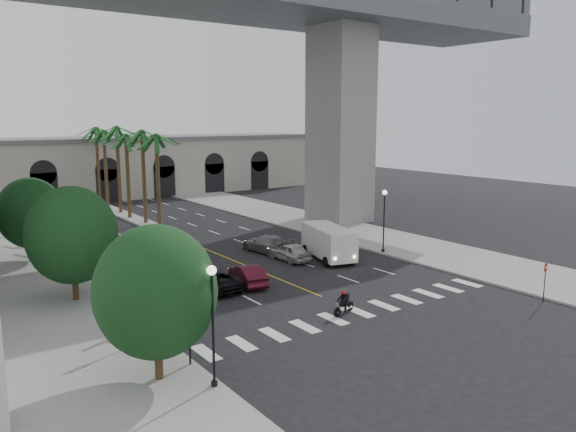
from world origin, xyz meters
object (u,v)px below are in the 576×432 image
object	(u,v)px
car_d	(267,244)
cargo_van	(329,241)
motorcycle_rider	(344,303)
pedestrian_a	(121,300)
pedestrian_b	(123,321)
do_not_enter_sign	(545,273)
lamp_post_left_near	(213,316)
car_b	(248,275)
car_c	(211,280)
traffic_signal_near	(189,315)
lamp_post_right	(384,216)
car_a	(290,252)
car_e	(136,244)
traffic_signal_far	(154,292)
lamp_post_left_far	(73,232)

from	to	relation	value
car_d	cargo_van	xyz separation A→B (m)	(2.75, -4.85, 0.72)
motorcycle_rider	pedestrian_a	distance (m)	12.86
pedestrian_a	pedestrian_b	xyz separation A→B (m)	(-1.12, -3.49, 0.04)
do_not_enter_sign	pedestrian_b	bearing A→B (deg)	144.31
lamp_post_left_near	cargo_van	world-z (taller)	lamp_post_left_near
car_b	car_c	world-z (taller)	car_b
traffic_signal_near	car_c	distance (m)	11.80
lamp_post_right	cargo_van	bearing A→B (deg)	166.95
pedestrian_b	car_d	bearing A→B (deg)	58.58
car_a	pedestrian_b	distance (m)	18.14
cargo_van	do_not_enter_sign	world-z (taller)	cargo_van
lamp_post_left_near	car_d	xyz separation A→B (m)	(15.09, 19.00, -2.48)
car_a	lamp_post_left_near	bearing A→B (deg)	45.19
car_a	car_e	size ratio (longest dim) A/B	1.03
do_not_enter_sign	car_a	bearing A→B (deg)	97.84
traffic_signal_far	cargo_van	xyz separation A→B (m)	(17.74, 7.65, -1.05)
car_d	pedestrian_b	xyz separation A→B (m)	(-16.31, -11.41, 0.22)
lamp_post_left_near	pedestrian_b	xyz separation A→B (m)	(-1.22, 7.59, -2.26)
traffic_signal_near	car_b	size ratio (longest dim) A/B	0.86
lamp_post_left_far	do_not_enter_sign	xyz separation A→B (m)	(21.90, -22.74, -1.39)
traffic_signal_far	cargo_van	size ratio (longest dim) A/B	0.56
cargo_van	traffic_signal_far	bearing A→B (deg)	-140.74
motorcycle_rider	do_not_enter_sign	bearing A→B (deg)	-42.67
traffic_signal_far	car_a	bearing A→B (deg)	31.29
car_d	cargo_van	distance (m)	5.62
lamp_post_left_near	car_d	bearing A→B (deg)	51.54
motorcycle_rider	car_b	xyz separation A→B (m)	(-1.59, 8.13, 0.06)
lamp_post_right	lamp_post_left_far	bearing A→B (deg)	160.67
car_b	pedestrian_a	bearing A→B (deg)	16.91
cargo_van	lamp_post_left_near	bearing A→B (deg)	-125.65
car_b	pedestrian_a	distance (m)	9.05
lamp_post_left_near	car_d	world-z (taller)	lamp_post_left_near
car_c	cargo_van	size ratio (longest dim) A/B	0.77
pedestrian_b	do_not_enter_sign	xyz separation A→B (m)	(23.12, -9.32, 0.87)
car_d	do_not_enter_sign	distance (m)	21.85
motorcycle_rider	car_a	size ratio (longest dim) A/B	0.46
motorcycle_rider	car_e	distance (m)	22.11
car_b	do_not_enter_sign	size ratio (longest dim) A/B	1.69
traffic_signal_far	pedestrian_b	bearing A→B (deg)	140.52
lamp_post_right	car_b	size ratio (longest dim) A/B	1.26
traffic_signal_far	car_e	distance (m)	19.98
motorcycle_rider	pedestrian_b	xyz separation A→B (m)	(-11.72, 3.80, 0.32)
lamp_post_left_near	car_b	bearing A→B (deg)	53.24
motorcycle_rider	car_c	bearing A→B (deg)	99.04
do_not_enter_sign	motorcycle_rider	bearing A→B (deg)	140.40
do_not_enter_sign	cargo_van	bearing A→B (deg)	90.62
traffic_signal_far	car_d	world-z (taller)	traffic_signal_far
lamp_post_left_far	pedestrian_a	bearing A→B (deg)	-90.58
traffic_signal_far	car_d	xyz separation A→B (m)	(14.99, 12.50, -1.77)
lamp_post_right	car_c	distance (m)	16.64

